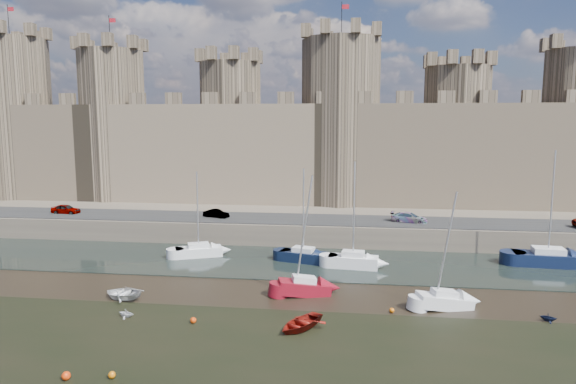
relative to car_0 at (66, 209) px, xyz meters
name	(u,v)px	position (x,y,z in m)	size (l,w,h in m)	color
ground	(276,384)	(32.10, -33.89, -3.12)	(160.00, 160.00, 0.00)	black
water_channel	(312,263)	(32.10, -9.89, -3.08)	(160.00, 12.00, 0.08)	black
quay	(329,198)	(32.10, 26.11, -1.87)	(160.00, 60.00, 2.50)	#4C443A
road	(319,220)	(32.10, 0.11, -0.57)	(160.00, 7.00, 0.10)	black
castle	(322,139)	(31.46, 14.11, 8.56)	(108.50, 11.00, 29.00)	#42382B
car_0	(66,209)	(0.00, 0.00, 0.00)	(1.45, 3.62, 1.23)	gray
car_1	(216,214)	(19.64, -0.24, -0.09)	(1.12, 3.21, 1.06)	gray
car_2	(409,218)	(42.60, -0.15, -0.01)	(1.69, 4.15, 1.21)	gray
sailboat_0	(199,250)	(20.08, -8.98, -2.39)	(5.14, 3.57, 8.97)	silver
sailboat_1	(303,255)	(31.22, -9.60, -2.35)	(5.05, 3.01, 9.48)	black
sailboat_2	(353,260)	(36.22, -11.03, -2.29)	(4.96, 2.33, 10.35)	silver
sailboat_3	(548,258)	(55.28, -7.89, -2.26)	(6.66, 2.98, 11.39)	black
sailboat_4	(304,286)	(32.25, -19.30, -2.38)	(4.56, 2.77, 9.99)	maroon
sailboat_5	(444,300)	(43.19, -20.95, -2.44)	(4.50, 2.71, 9.09)	silver
dinghy_3	(126,313)	(19.81, -25.82, -2.81)	(1.00, 0.61, 1.16)	silver
dinghy_4	(300,324)	(32.67, -26.35, -2.74)	(2.57, 0.74, 3.59)	maroon
dinghy_6	(122,294)	(17.72, -22.04, -2.75)	(2.54, 0.74, 3.55)	silver
dinghy_7	(548,318)	(50.16, -22.70, -2.82)	(0.99, 0.60, 1.14)	black
buoy_0	(66,376)	(20.49, -34.94, -2.87)	(0.49, 0.49, 0.49)	red
buoy_1	(193,320)	(25.01, -26.25, -2.89)	(0.44, 0.44, 0.44)	#D83C09
buoy_3	(392,310)	(39.15, -22.42, -2.93)	(0.38, 0.38, 0.38)	#D55F09
buoy_4	(112,375)	(22.94, -34.45, -2.91)	(0.42, 0.42, 0.42)	#BD5F08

